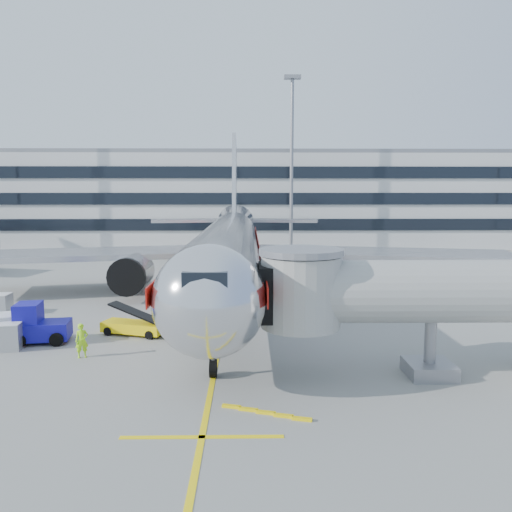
{
  "coord_description": "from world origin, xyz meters",
  "views": [
    {
      "loc": [
        1.72,
        -31.24,
        8.84
      ],
      "look_at": [
        2.3,
        7.14,
        4.0
      ],
      "focal_mm": 35.0,
      "sensor_mm": 36.0,
      "label": 1
    }
  ],
  "objects_px": {
    "main_jet": "(229,247)",
    "cargo_container_front": "(4,329)",
    "baggage_tug": "(37,325)",
    "ramp_worker": "(82,341)",
    "cargo_container_right": "(0,304)",
    "belt_loader": "(134,326)",
    "cargo_container_left": "(9,336)"
  },
  "relations": [
    {
      "from": "belt_loader",
      "to": "cargo_container_front",
      "type": "distance_m",
      "value": 7.44
    },
    {
      "from": "cargo_container_right",
      "to": "ramp_worker",
      "type": "relative_size",
      "value": 0.8
    },
    {
      "from": "cargo_container_right",
      "to": "ramp_worker",
      "type": "xyz_separation_m",
      "value": [
        9.31,
        -9.98,
        0.19
      ]
    },
    {
      "from": "baggage_tug",
      "to": "cargo_container_left",
      "type": "distance_m",
      "value": 1.69
    },
    {
      "from": "cargo_container_right",
      "to": "ramp_worker",
      "type": "height_order",
      "value": "ramp_worker"
    },
    {
      "from": "cargo_container_right",
      "to": "main_jet",
      "type": "bearing_deg",
      "value": 21.99
    },
    {
      "from": "baggage_tug",
      "to": "cargo_container_front",
      "type": "distance_m",
      "value": 1.9
    },
    {
      "from": "cargo_container_front",
      "to": "ramp_worker",
      "type": "bearing_deg",
      "value": -25.15
    },
    {
      "from": "belt_loader",
      "to": "baggage_tug",
      "type": "height_order",
      "value": "baggage_tug"
    },
    {
      "from": "baggage_tug",
      "to": "ramp_worker",
      "type": "relative_size",
      "value": 1.84
    },
    {
      "from": "ramp_worker",
      "to": "belt_loader",
      "type": "bearing_deg",
      "value": 44.18
    },
    {
      "from": "main_jet",
      "to": "ramp_worker",
      "type": "relative_size",
      "value": 27.24
    },
    {
      "from": "cargo_container_right",
      "to": "cargo_container_front",
      "type": "relative_size",
      "value": 0.69
    },
    {
      "from": "belt_loader",
      "to": "cargo_container_right",
      "type": "xyz_separation_m",
      "value": [
        -11.11,
        5.61,
        0.18
      ]
    },
    {
      "from": "belt_loader",
      "to": "cargo_container_right",
      "type": "bearing_deg",
      "value": 153.2
    },
    {
      "from": "cargo_container_right",
      "to": "cargo_container_front",
      "type": "height_order",
      "value": "cargo_container_front"
    },
    {
      "from": "baggage_tug",
      "to": "cargo_container_right",
      "type": "xyz_separation_m",
      "value": [
        -5.79,
        7.24,
        -0.3
      ]
    },
    {
      "from": "main_jet",
      "to": "cargo_container_front",
      "type": "xyz_separation_m",
      "value": [
        -12.71,
        -14.15,
        -3.34
      ]
    },
    {
      "from": "cargo_container_right",
      "to": "belt_loader",
      "type": "bearing_deg",
      "value": -26.8
    },
    {
      "from": "ramp_worker",
      "to": "cargo_container_front",
      "type": "bearing_deg",
      "value": 131.36
    },
    {
      "from": "belt_loader",
      "to": "baggage_tug",
      "type": "relative_size",
      "value": 1.24
    },
    {
      "from": "main_jet",
      "to": "cargo_container_left",
      "type": "bearing_deg",
      "value": -128.27
    },
    {
      "from": "cargo_container_left",
      "to": "cargo_container_front",
      "type": "distance_m",
      "value": 1.26
    },
    {
      "from": "baggage_tug",
      "to": "ramp_worker",
      "type": "height_order",
      "value": "baggage_tug"
    },
    {
      "from": "cargo_container_front",
      "to": "ramp_worker",
      "type": "distance_m",
      "value": 5.97
    },
    {
      "from": "belt_loader",
      "to": "ramp_worker",
      "type": "relative_size",
      "value": 2.28
    },
    {
      "from": "main_jet",
      "to": "baggage_tug",
      "type": "height_order",
      "value": "main_jet"
    },
    {
      "from": "belt_loader",
      "to": "ramp_worker",
      "type": "distance_m",
      "value": 4.74
    },
    {
      "from": "baggage_tug",
      "to": "cargo_container_left",
      "type": "xyz_separation_m",
      "value": [
        -1.14,
        -1.22,
        -0.27
      ]
    },
    {
      "from": "baggage_tug",
      "to": "cargo_container_right",
      "type": "bearing_deg",
      "value": 128.65
    },
    {
      "from": "cargo_container_right",
      "to": "cargo_container_front",
      "type": "distance_m",
      "value": 8.41
    },
    {
      "from": "cargo_container_left",
      "to": "cargo_container_right",
      "type": "height_order",
      "value": "cargo_container_left"
    }
  ]
}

